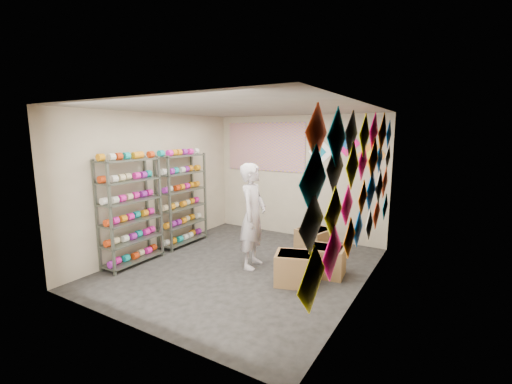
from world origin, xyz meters
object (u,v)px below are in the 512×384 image
Objects in this scene: carton_a at (295,268)px; carton_b at (326,261)px; shopkeeper at (253,216)px; shelf_rack_front at (131,212)px; carton_c at (315,242)px; shelf_rack_back at (182,200)px.

carton_a is 0.64m from carton_b.
carton_b is at bearing -86.77° from shopkeeper.
shopkeeper is (1.91, 0.99, -0.04)m from shelf_rack_front.
carton_c is (0.73, 1.08, -0.65)m from shopkeeper.
shopkeeper is 1.43m from carton_b.
shelf_rack_back is 1.05× the size of shopkeeper.
carton_b is (3.14, -0.01, -0.71)m from shelf_rack_back.
shelf_rack_back reaches higher than shopkeeper.
shelf_rack_front is 1.05× the size of shopkeeper.
shelf_rack_front is 3.01m from carton_a.
shelf_rack_front reaches higher than carton_a.
carton_c is at bearing 116.10° from carton_b.
carton_b is 0.93m from carton_c.
shelf_rack_front is at bearing -164.33° from carton_b.
shelf_rack_back is at bearing -148.37° from carton_c.
shopkeeper is 1.17m from carton_a.
shelf_rack_front is at bearing 175.38° from carton_a.
shelf_rack_back is 3.27× the size of carton_b.
carton_a is at bearing -116.56° from shopkeeper.
shopkeeper is at bearing 144.87° from carton_a.
shelf_rack_front is 3.27× the size of carton_b.
carton_b is 0.97× the size of carton_c.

